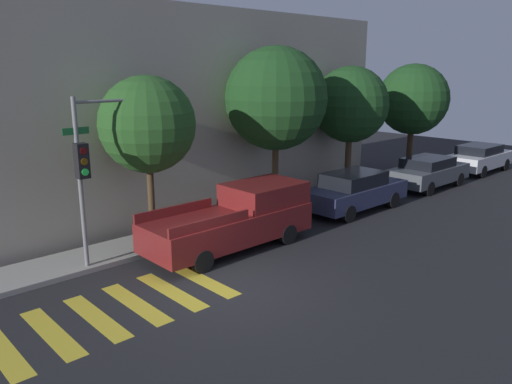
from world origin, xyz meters
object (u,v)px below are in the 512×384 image
Objects in this scene: sedan_middle at (428,172)px; tree_near_corner at (147,125)px; tree_midblock at (276,99)px; traffic_light_pole at (93,153)px; tree_behind_truck at (413,100)px; sedan_far_end at (479,158)px; pickup_truck at (237,218)px; tree_far_end at (350,105)px; sedan_near_corner at (354,191)px.

tree_near_corner is at bearing 171.89° from sedan_middle.
traffic_light_pole is at bearing -175.11° from tree_midblock.
tree_behind_truck is at bearing 0.00° from tree_midblock.
pickup_truck is at bearing 180.00° from sedan_far_end.
tree_near_corner is 5.36m from tree_midblock.
traffic_light_pole is 0.87× the size of pickup_truck.
tree_midblock is at bearing 166.63° from sedan_middle.
pickup_truck is at bearing -171.71° from tree_behind_truck.
tree_far_end reaches higher than tree_near_corner.
tree_behind_truck is at bearing 0.00° from tree_far_end.
tree_midblock is at bearing 28.29° from pickup_truck.
sedan_near_corner is at bearing -38.30° from tree_midblock.
sedan_far_end is at bearing -26.35° from tree_behind_truck.
tree_behind_truck reaches higher than tree_far_end.
sedan_near_corner is at bearing 180.00° from sedan_far_end.
traffic_light_pole is 0.90× the size of tree_near_corner.
tree_midblock reaches higher than sedan_far_end.
tree_behind_truck reaches higher than sedan_middle.
tree_far_end reaches higher than traffic_light_pole.
tree_midblock is (-13.31, 1.89, 3.50)m from sedan_far_end.
traffic_light_pole is 16.86m from tree_behind_truck.
sedan_far_end is at bearing -5.80° from tree_near_corner.
sedan_middle is 5.05m from tree_far_end.
tree_near_corner is at bearing 133.66° from pickup_truck.
pickup_truck is 0.98× the size of tree_far_end.
tree_near_corner is 0.84× the size of tree_midblock.
sedan_near_corner is at bearing -165.03° from tree_behind_truck.
tree_far_end is at bearing 3.05° from traffic_light_pole.
sedan_near_corner is 7.95m from tree_behind_truck.
tree_behind_truck is (5.04, 0.00, 0.01)m from tree_far_end.
sedan_far_end is at bearing -0.00° from sedan_near_corner.
sedan_far_end is (20.66, -1.27, -2.44)m from traffic_light_pole.
tree_far_end is (-8.86, 1.89, 3.07)m from sedan_far_end.
sedan_far_end is at bearing 0.00° from pickup_truck.
traffic_light_pole is at bearing -162.70° from tree_near_corner.
sedan_far_end is (16.83, 0.00, -0.15)m from pickup_truck.
sedan_middle is 5.34m from sedan_far_end.
sedan_near_corner is 1.04× the size of sedan_middle.
tree_behind_truck is (9.49, 0.00, -0.42)m from tree_midblock.
traffic_light_pole is at bearing 175.28° from sedan_middle.
sedan_far_end is at bearing -12.07° from tree_far_end.
tree_near_corner is at bearing 166.22° from sedan_near_corner.
tree_behind_truck is (7.09, 1.89, 3.06)m from sedan_near_corner.
traffic_light_pole is 0.76× the size of tree_midblock.
sedan_near_corner is 0.84× the size of tree_far_end.
pickup_truck is at bearing -166.63° from tree_far_end.
tree_near_corner is at bearing 180.00° from tree_behind_truck.
traffic_light_pole is 0.83× the size of tree_behind_truck.
tree_midblock is at bearing 4.89° from traffic_light_pole.
traffic_light_pole is 7.45m from tree_midblock.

